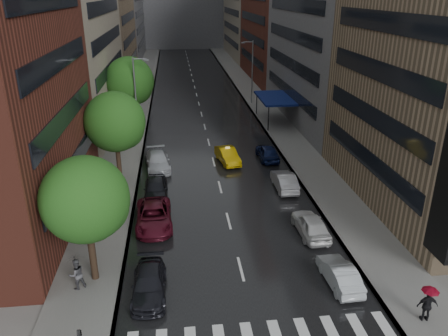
{
  "coord_description": "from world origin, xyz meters",
  "views": [
    {
      "loc": [
        -3.55,
        -17.99,
        15.73
      ],
      "look_at": [
        0.0,
        12.98,
        3.0
      ],
      "focal_mm": 35.0,
      "sensor_mm": 36.0,
      "label": 1
    }
  ],
  "objects": [
    {
      "name": "ped_red_umbrella",
      "position": [
        8.61,
        -1.61,
        1.32
      ],
      "size": [
        1.09,
        0.82,
        2.01
      ],
      "color": "black",
      "rests_on": "sidewalk_right"
    },
    {
      "name": "sidewalk_right",
      "position": [
        9.0,
        50.0,
        0.07
      ],
      "size": [
        4.0,
        140.0,
        0.15
      ],
      "primitive_type": "cube",
      "color": "gray",
      "rests_on": "ground"
    },
    {
      "name": "tree_mid",
      "position": [
        -8.6,
        17.93,
        5.54
      ],
      "size": [
        5.08,
        5.08,
        8.1
      ],
      "color": "#382619",
      "rests_on": "ground"
    },
    {
      "name": "tree_near",
      "position": [
        -8.6,
        3.89,
        5.24
      ],
      "size": [
        4.81,
        4.81,
        7.66
      ],
      "color": "#382619",
      "rests_on": "ground"
    },
    {
      "name": "taxi",
      "position": [
        1.36,
        21.69,
        0.73
      ],
      "size": [
        2.31,
        4.63,
        1.46
      ],
      "primitive_type": "imported",
      "rotation": [
        0.0,
        0.0,
        0.18
      ],
      "color": "#E4B30C",
      "rests_on": "ground"
    },
    {
      "name": "parked_cars_left",
      "position": [
        -5.4,
        12.51,
        0.75
      ],
      "size": [
        2.75,
        23.62,
        1.6
      ],
      "color": "black",
      "rests_on": "ground"
    },
    {
      "name": "awning",
      "position": [
        8.98,
        35.0,
        3.13
      ],
      "size": [
        4.0,
        8.0,
        3.12
      ],
      "color": "navy",
      "rests_on": "sidewalk_right"
    },
    {
      "name": "street_lamp_right",
      "position": [
        7.72,
        45.0,
        4.89
      ],
      "size": [
        1.74,
        0.22,
        9.0
      ],
      "color": "gray",
      "rests_on": "sidewalk_right"
    },
    {
      "name": "parked_cars_right",
      "position": [
        5.4,
        12.6,
        0.74
      ],
      "size": [
        1.94,
        24.42,
        1.52
      ],
      "color": "#B4B9BE",
      "rests_on": "ground"
    },
    {
      "name": "tree_far",
      "position": [
        -8.6,
        32.86,
        6.07
      ],
      "size": [
        5.57,
        5.57,
        8.87
      ],
      "color": "#382619",
      "rests_on": "ground"
    },
    {
      "name": "road",
      "position": [
        0.0,
        50.0,
        0.01
      ],
      "size": [
        14.0,
        140.0,
        0.01
      ],
      "primitive_type": "cube",
      "color": "black",
      "rests_on": "ground"
    },
    {
      "name": "street_lamp_left",
      "position": [
        -7.72,
        30.0,
        4.89
      ],
      "size": [
        1.74,
        0.22,
        9.0
      ],
      "color": "gray",
      "rests_on": "sidewalk_left"
    },
    {
      "name": "ped_black_umbrella",
      "position": [
        -9.41,
        3.05,
        1.38
      ],
      "size": [
        1.13,
        1.07,
        2.09
      ],
      "color": "#4C4C51",
      "rests_on": "sidewalk_left"
    },
    {
      "name": "sidewalk_left",
      "position": [
        -9.0,
        50.0,
        0.07
      ],
      "size": [
        4.0,
        140.0,
        0.15
      ],
      "primitive_type": "cube",
      "color": "gray",
      "rests_on": "ground"
    },
    {
      "name": "ground",
      "position": [
        0.0,
        0.0,
        0.0
      ],
      "size": [
        220.0,
        220.0,
        0.0
      ],
      "primitive_type": "plane",
      "color": "gray",
      "rests_on": "ground"
    }
  ]
}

